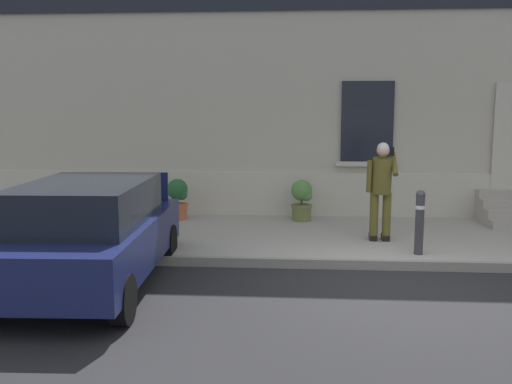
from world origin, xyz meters
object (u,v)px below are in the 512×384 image
(planter_terracotta, at_px, (178,198))
(hatchback_car_navy, at_px, (91,232))
(bollard_near_person, at_px, (420,220))
(person_on_phone, at_px, (381,185))
(planter_olive, at_px, (302,199))

(planter_terracotta, bearing_deg, hatchback_car_navy, -94.49)
(bollard_near_person, distance_m, planter_terracotta, 5.17)
(hatchback_car_navy, relative_size, person_on_phone, 2.36)
(person_on_phone, xyz_separation_m, planter_terracotta, (-3.98, 1.72, -0.55))
(hatchback_car_navy, height_order, person_on_phone, person_on_phone)
(person_on_phone, relative_size, planter_olive, 2.03)
(person_on_phone, distance_m, planter_terracotta, 4.37)
(bollard_near_person, height_order, planter_olive, bollard_near_person)
(planter_olive, bearing_deg, planter_terracotta, -178.89)
(person_on_phone, bearing_deg, planter_terracotta, 144.62)
(hatchback_car_navy, height_order, planter_olive, hatchback_car_navy)
(hatchback_car_navy, bearing_deg, bollard_near_person, 18.30)
(planter_olive, bearing_deg, person_on_phone, -52.39)
(bollard_near_person, bearing_deg, person_on_phone, 118.78)
(planter_terracotta, relative_size, planter_olive, 1.00)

